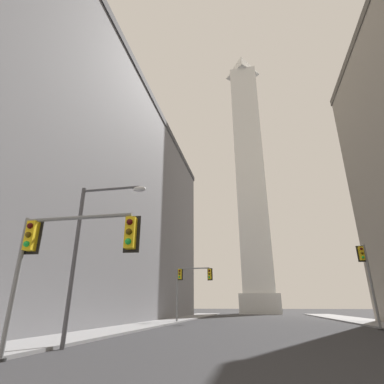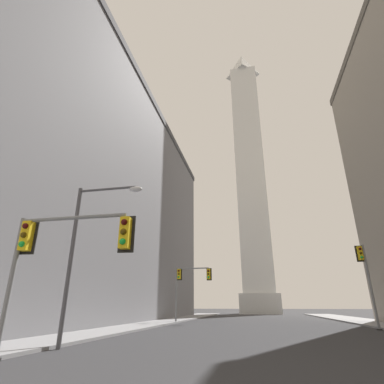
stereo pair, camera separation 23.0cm
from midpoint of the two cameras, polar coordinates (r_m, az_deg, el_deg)
The scene contains 7 objects.
sidewalk_left at distance 29.58m, azimuth -10.95°, elevation -23.70°, with size 5.00×87.61×0.15m, color gray.
building_left at distance 44.43m, azimuth -26.02°, elevation -2.46°, with size 30.06×52.64×28.27m.
obelisk at distance 81.84m, azimuth 11.03°, elevation 4.62°, with size 8.99×8.99×74.97m.
traffic_light_near_left at distance 12.02m, azimuth -24.02°, elevation -9.60°, with size 4.73×0.52×4.87m.
traffic_light_mid_right at distance 28.45m, azimuth 30.45°, elevation -13.04°, with size 0.78×0.50×6.44m.
traffic_light_mid_left at distance 34.91m, azimuth -0.56°, elevation -16.49°, with size 4.19×0.51×5.78m.
street_lamp at distance 15.06m, azimuth -19.31°, elevation -8.77°, with size 3.38×0.36×7.26m.
Camera 2 is at (-0.21, -1.09, 1.71)m, focal length 28.00 mm.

